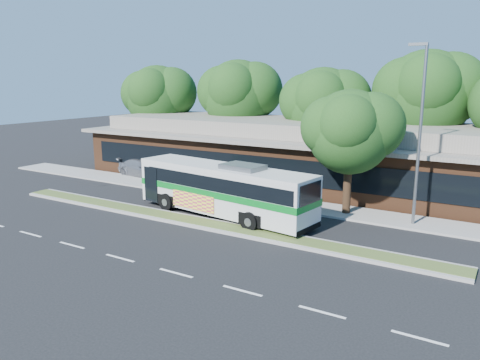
% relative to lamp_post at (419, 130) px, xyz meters
% --- Properties ---
extents(ground, '(120.00, 120.00, 0.00)m').
position_rel_lamp_post_xyz_m(ground, '(-9.56, -6.00, -4.90)').
color(ground, black).
rests_on(ground, ground).
extents(median_strip, '(26.00, 1.10, 0.15)m').
position_rel_lamp_post_xyz_m(median_strip, '(-9.56, -5.40, -4.83)').
color(median_strip, '#425423').
rests_on(median_strip, ground).
extents(sidewalk, '(44.00, 2.60, 0.12)m').
position_rel_lamp_post_xyz_m(sidewalk, '(-9.56, 0.40, -4.84)').
color(sidewalk, gray).
rests_on(sidewalk, ground).
extents(parking_lot, '(14.00, 12.00, 0.01)m').
position_rel_lamp_post_xyz_m(parking_lot, '(-27.56, 4.00, -4.90)').
color(parking_lot, black).
rests_on(parking_lot, ground).
extents(plaza_building, '(33.20, 11.20, 4.45)m').
position_rel_lamp_post_xyz_m(plaza_building, '(-9.56, 6.99, -2.77)').
color(plaza_building, '#502D19').
rests_on(plaza_building, ground).
extents(lamp_post, '(0.93, 0.18, 9.07)m').
position_rel_lamp_post_xyz_m(lamp_post, '(0.00, 0.00, 0.00)').
color(lamp_post, slate).
rests_on(lamp_post, ground).
extents(tree_bg_a, '(6.47, 5.80, 8.63)m').
position_rel_lamp_post_xyz_m(tree_bg_a, '(-24.15, 9.14, 0.97)').
color(tree_bg_a, black).
rests_on(tree_bg_a, ground).
extents(tree_bg_b, '(6.69, 6.00, 9.00)m').
position_rel_lamp_post_xyz_m(tree_bg_b, '(-16.13, 10.14, 1.24)').
color(tree_bg_b, black).
rests_on(tree_bg_b, ground).
extents(tree_bg_c, '(6.24, 5.60, 8.26)m').
position_rel_lamp_post_xyz_m(tree_bg_c, '(-8.16, 9.13, 0.69)').
color(tree_bg_c, black).
rests_on(tree_bg_c, ground).
extents(tree_bg_d, '(6.91, 6.20, 9.37)m').
position_rel_lamp_post_xyz_m(tree_bg_d, '(-1.12, 10.15, 1.52)').
color(tree_bg_d, black).
rests_on(tree_bg_d, ground).
extents(transit_bus, '(11.06, 3.79, 3.05)m').
position_rel_lamp_post_xyz_m(transit_bus, '(-9.15, -3.61, -3.21)').
color(transit_bus, beige).
rests_on(transit_bus, ground).
extents(sedan, '(4.92, 2.47, 1.37)m').
position_rel_lamp_post_xyz_m(sedan, '(-20.23, 2.13, -4.22)').
color(sedan, '#9C9DA3').
rests_on(sedan, ground).
extents(sidewalk_tree, '(5.07, 4.55, 6.87)m').
position_rel_lamp_post_xyz_m(sidewalk_tree, '(-3.24, 0.31, -0.20)').
color(sidewalk_tree, black).
rests_on(sidewalk_tree, ground).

